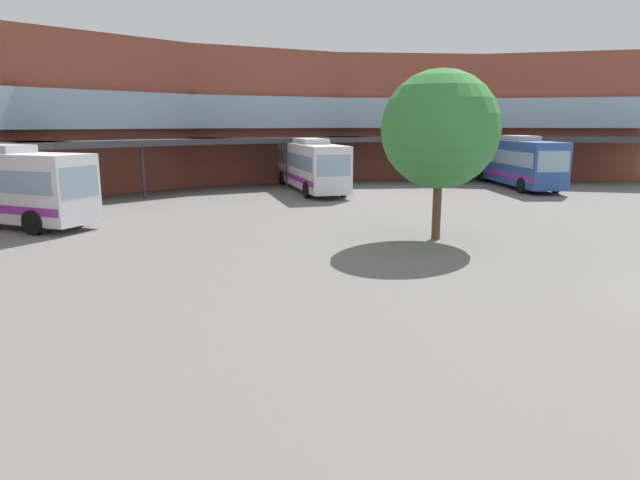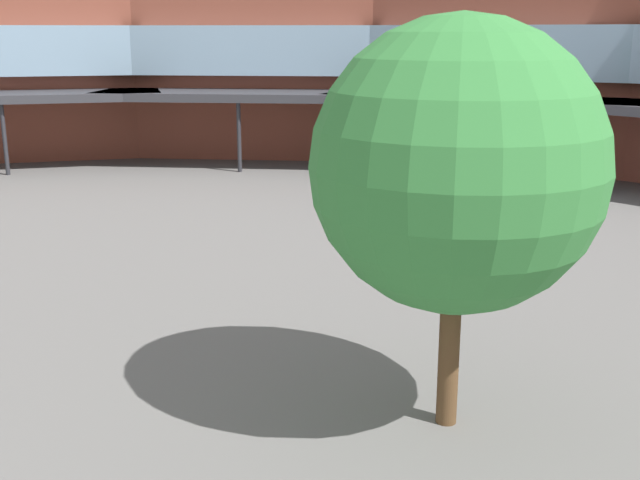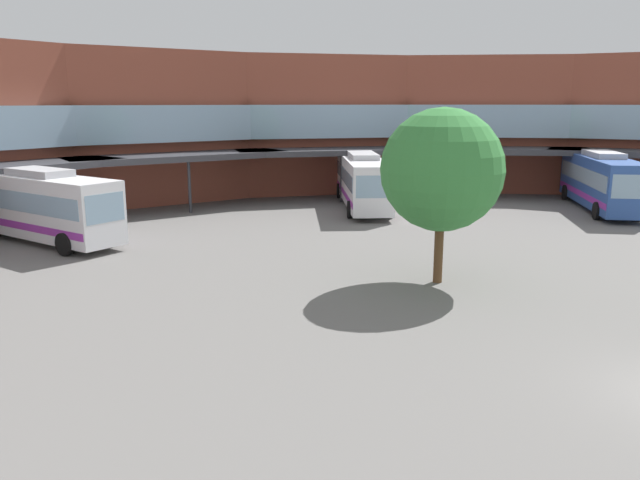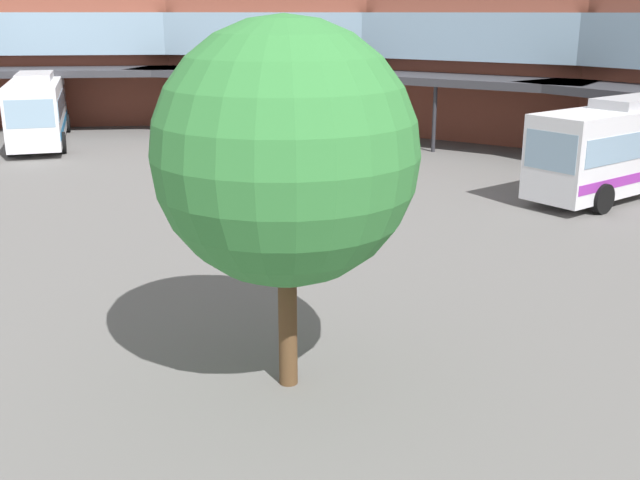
{
  "view_description": "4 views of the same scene",
  "coord_description": "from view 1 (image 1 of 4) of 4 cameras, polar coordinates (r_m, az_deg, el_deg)",
  "views": [
    {
      "loc": [
        -17.31,
        4.67,
        4.74
      ],
      "look_at": [
        -2.14,
        11.47,
        1.27
      ],
      "focal_mm": 31.2,
      "sensor_mm": 36.0,
      "label": 1
    },
    {
      "loc": [
        9.01,
        -2.61,
        6.63
      ],
      "look_at": [
        1.42,
        13.24,
        1.95
      ],
      "focal_mm": 44.13,
      "sensor_mm": 36.0,
      "label": 2
    },
    {
      "loc": [
        -16.73,
        -0.8,
        7.11
      ],
      "look_at": [
        -0.24,
        11.21,
        2.58
      ],
      "focal_mm": 34.98,
      "sensor_mm": 36.0,
      "label": 3
    },
    {
      "loc": [
        16.59,
        2.26,
        6.96
      ],
      "look_at": [
        1.41,
        13.48,
        1.19
      ],
      "focal_mm": 42.03,
      "sensor_mm": 36.0,
      "label": 4
    }
  ],
  "objects": [
    {
      "name": "station_building",
      "position": [
        26.26,
        -25.18,
        12.01
      ],
      "size": [
        83.94,
        43.09,
        10.63
      ],
      "color": "brown",
      "rests_on": "ground"
    },
    {
      "name": "plaza_tree",
      "position": [
        23.44,
        12.22,
        11.0
      ],
      "size": [
        4.81,
        4.81,
        6.94
      ],
      "color": "brown",
      "rests_on": "ground"
    },
    {
      "name": "bus_2",
      "position": [
        40.69,
        -1.03,
        7.78
      ],
      "size": [
        11.24,
        9.76,
        3.74
      ],
      "rotation": [
        0.0,
        0.0,
        3.82
      ],
      "color": "white",
      "rests_on": "ground"
    },
    {
      "name": "bus_0",
      "position": [
        45.6,
        19.5,
        7.64
      ],
      "size": [
        11.77,
        7.78,
        3.9
      ],
      "rotation": [
        0.0,
        0.0,
        3.63
      ],
      "color": "#2D519E",
      "rests_on": "ground"
    }
  ]
}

